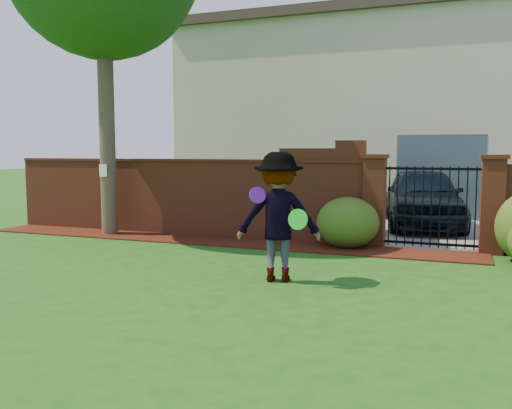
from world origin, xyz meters
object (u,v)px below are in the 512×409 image
at_px(car, 424,198).
at_px(man, 278,217).
at_px(frisbee_green, 298,219).
at_px(frisbee_purple, 257,195).

bearing_deg(car, man, -113.38).
bearing_deg(frisbee_green, man, 149.16).
height_order(car, frisbee_green, car).
relative_size(car, frisbee_purple, 18.60).
bearing_deg(frisbee_purple, car, 74.68).
distance_m(car, frisbee_purple, 7.22).
bearing_deg(car, frisbee_green, -109.93).
height_order(frisbee_purple, frisbee_green, frisbee_purple).
height_order(man, frisbee_purple, man).
bearing_deg(man, frisbee_green, 134.09).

